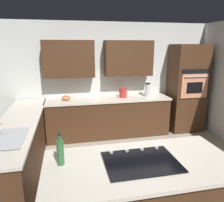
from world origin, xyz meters
TOP-DOWN VIEW (x-y plane):
  - ground_plane at (0.00, 0.00)m, footprint 14.00×14.00m
  - wall_back at (0.08, -2.04)m, footprint 6.00×0.44m
  - lower_cabinets_back at (0.10, -1.72)m, footprint 2.80×0.60m
  - countertop_back at (0.10, -1.72)m, footprint 2.84×0.64m
  - lower_cabinets_side at (1.82, -0.55)m, footprint 0.60×2.90m
  - countertop_side at (1.82, -0.55)m, footprint 0.64×2.94m
  - island_base at (0.31, 1.08)m, footprint 1.93×0.90m
  - island_top at (0.31, 1.08)m, footprint 2.01×0.98m
  - wall_oven at (-1.85, -1.72)m, footprint 0.80×0.66m
  - sink_unit at (1.83, 0.18)m, footprint 0.46×0.70m
  - cooktop at (0.31, 1.07)m, footprint 0.76×0.56m
  - blender at (-0.85, -1.75)m, footprint 0.15×0.15m
  - mixing_bowl at (1.05, -1.75)m, footprint 0.20×0.20m
  - kettle at (-0.25, -1.75)m, footprint 0.17×0.17m
  - oil_bottle at (1.12, 0.94)m, footprint 0.07×0.07m

SIDE VIEW (x-z plane):
  - ground_plane at x=0.00m, z-range 0.00..0.00m
  - lower_cabinets_back at x=0.10m, z-range 0.00..0.86m
  - lower_cabinets_side at x=1.82m, z-range 0.00..0.86m
  - island_base at x=0.31m, z-range 0.00..0.86m
  - countertop_back at x=0.10m, z-range 0.86..0.90m
  - countertop_side at x=1.82m, z-range 0.86..0.90m
  - island_top at x=0.31m, z-range 0.86..0.90m
  - cooktop at x=0.31m, z-range 0.89..0.92m
  - sink_unit at x=1.83m, z-range 0.80..1.03m
  - mixing_bowl at x=1.05m, z-range 0.90..1.01m
  - kettle at x=-0.25m, z-range 0.90..1.11m
  - blender at x=-0.85m, z-range 0.88..1.20m
  - oil_bottle at x=1.12m, z-range 0.87..1.21m
  - wall_oven at x=-1.85m, z-range 0.00..2.11m
  - wall_back at x=0.08m, z-range 0.14..2.74m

